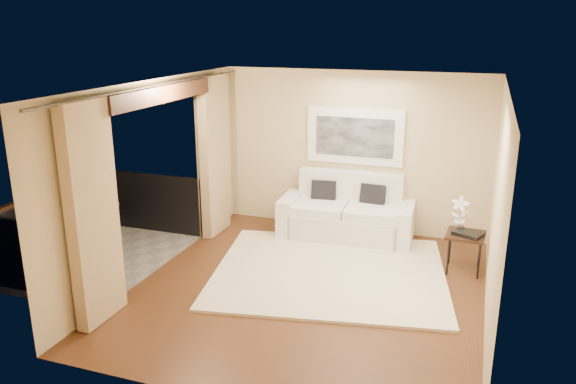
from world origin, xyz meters
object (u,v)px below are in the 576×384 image
at_px(sofa, 347,215).
at_px(balcony_chair_far, 91,223).
at_px(orchid, 460,213).
at_px(bistro_table, 90,214).
at_px(ice_bucket, 86,200).
at_px(side_table, 466,238).
at_px(balcony_chair_near, 42,231).

height_order(sofa, balcony_chair_far, sofa).
bearing_deg(orchid, bistro_table, -163.35).
bearing_deg(bistro_table, balcony_chair_far, 126.27).
relative_size(bistro_table, ice_bucket, 4.29).
bearing_deg(ice_bucket, side_table, 13.64).
bearing_deg(sofa, orchid, -23.08).
height_order(sofa, ice_bucket, sofa).
xyz_separation_m(bistro_table, ice_bucket, (-0.11, 0.10, 0.18)).
distance_m(bistro_table, ice_bucket, 0.24).
bearing_deg(balcony_chair_near, bistro_table, 76.52).
bearing_deg(bistro_table, side_table, 14.91).
height_order(side_table, balcony_chair_far, balcony_chair_far).
bearing_deg(balcony_chair_near, balcony_chair_far, 81.92).
relative_size(side_table, balcony_chair_far, 0.60).
bearing_deg(side_table, balcony_chair_near, -160.05).
relative_size(side_table, orchid, 1.16).
distance_m(side_table, balcony_chair_near, 5.96).
bearing_deg(balcony_chair_near, side_table, 33.51).
xyz_separation_m(sofa, bistro_table, (-3.37, -2.21, 0.35)).
bearing_deg(ice_bucket, bistro_table, -40.42).
bearing_deg(bistro_table, ice_bucket, 139.58).
xyz_separation_m(sofa, balcony_chair_near, (-3.69, -2.84, 0.27)).
distance_m(side_table, orchid, 0.35).
xyz_separation_m(sofa, side_table, (1.91, -0.80, 0.14)).
distance_m(sofa, balcony_chair_far, 4.04).
height_order(bistro_table, ice_bucket, ice_bucket).
bearing_deg(ice_bucket, sofa, 31.20).
distance_m(balcony_chair_far, ice_bucket, 0.36).
distance_m(sofa, ice_bucket, 4.11).
bearing_deg(side_table, balcony_chair_far, -165.85).
distance_m(balcony_chair_near, ice_bucket, 0.80).
distance_m(bistro_table, balcony_chair_near, 0.71).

